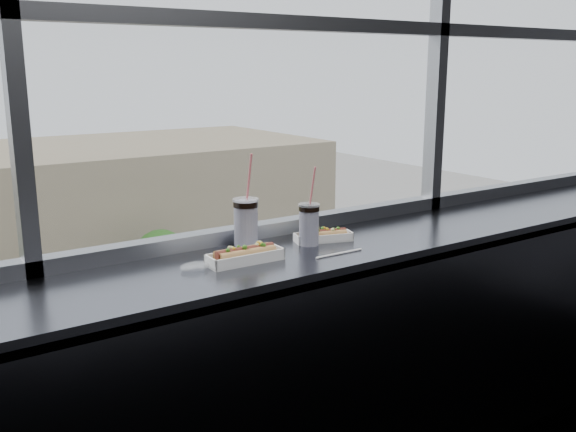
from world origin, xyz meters
TOP-DOWN VIEW (x-y plane):
  - wall_back_lower at (0.00, 1.50)m, footprint 6.00×0.00m
  - counter at (0.00, 1.23)m, footprint 6.00×0.55m
  - counter_fascia at (0.00, 0.97)m, footprint 6.00×0.04m
  - hotdog_tray_left at (-0.30, 1.21)m, footprint 0.30×0.11m
  - hotdog_tray_right at (0.13, 1.28)m, footprint 0.26×0.15m
  - soda_cup_left at (-0.19, 1.38)m, footprint 0.11×0.11m
  - soda_cup_right at (0.05, 1.27)m, footprint 0.09×0.09m
  - loose_straw at (0.06, 1.09)m, footprint 0.22×0.01m
  - wrapper at (-0.49, 1.23)m, footprint 0.11×0.08m
  - car_near_d at (6.36, 17.50)m, footprint 2.82×5.93m
  - car_far_c at (10.06, 25.50)m, footprint 3.30×6.44m
  - car_near_e at (14.96, 17.50)m, footprint 2.50×5.92m
  - pedestrian_d at (7.42, 28.61)m, footprint 0.70×0.93m
  - pedestrian_c at (5.50, 30.48)m, footprint 0.94×0.71m
  - tree_right at (11.08, 29.50)m, footprint 2.93×2.93m

SIDE VIEW (x-z plane):
  - car_near_d at x=6.36m, z-range -10.94..-9.02m
  - car_near_e at x=14.96m, z-range -10.94..-8.97m
  - car_far_c at x=10.06m, z-range -10.94..-8.88m
  - pedestrian_d at x=7.42m, z-range -10.96..-8.86m
  - pedestrian_c at x=5.50m, z-range -10.96..-8.84m
  - tree_right at x=11.08m, z-range -10.18..-5.61m
  - wall_back_lower at x=0.00m, z-range -2.45..3.55m
  - counter_fascia at x=0.00m, z-range 0.03..1.07m
  - counter at x=0.00m, z-range 1.04..1.10m
  - loose_straw at x=0.06m, z-range 1.10..1.11m
  - wrapper at x=-0.49m, z-range 1.10..1.13m
  - hotdog_tray_right at x=0.13m, z-range 1.09..1.15m
  - hotdog_tray_left at x=-0.30m, z-range 1.09..1.17m
  - soda_cup_right at x=0.05m, z-range 1.03..1.36m
  - soda_cup_left at x=-0.19m, z-range 1.02..1.41m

